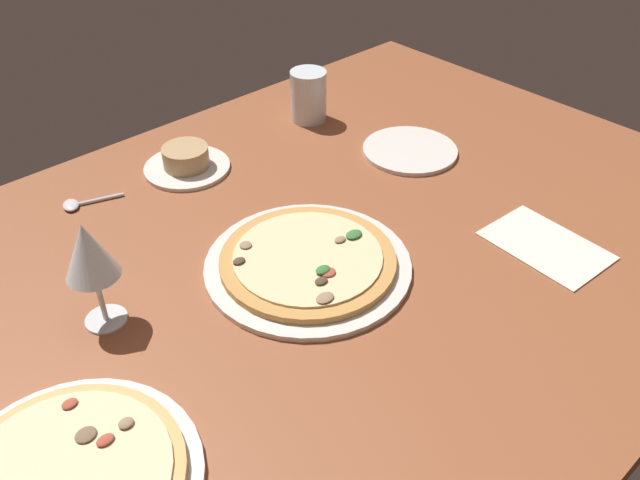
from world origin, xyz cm
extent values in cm
cube|color=brown|center=(0.00, 0.00, 2.00)|extent=(150.00, 110.00, 4.00)
cylinder|color=silver|center=(-7.45, -2.37, 4.50)|extent=(33.10, 33.10, 1.00)
cylinder|color=#C68C47|center=(-7.45, -2.37, 5.60)|extent=(28.13, 28.13, 1.20)
cylinder|color=beige|center=(-7.45, -2.37, 6.40)|extent=(23.77, 23.77, 0.40)
ellipsoid|color=#4C3828|center=(-10.29, -8.56, 6.86)|extent=(2.17, 1.65, 0.51)
ellipsoid|color=#387033|center=(-8.46, -6.98, 7.00)|extent=(2.50, 1.93, 0.80)
ellipsoid|color=#4C3828|center=(-16.47, 3.61, 6.85)|extent=(2.08, 1.60, 0.50)
ellipsoid|color=#937556|center=(-12.40, -11.63, 6.84)|extent=(2.96, 2.19, 0.48)
ellipsoid|color=#937556|center=(-1.10, -3.14, 6.85)|extent=(2.09, 1.50, 0.51)
ellipsoid|color=#387033|center=(1.44, -3.75, 6.92)|extent=(3.01, 2.18, 0.64)
ellipsoid|color=#937556|center=(-13.23, 6.12, 6.82)|extent=(2.04, 1.98, 0.44)
ellipsoid|color=#AD4733|center=(-8.09, -7.74, 6.82)|extent=(2.42, 2.25, 0.44)
cylinder|color=tan|center=(-53.29, -13.03, 5.60)|extent=(26.71, 26.71, 1.20)
cylinder|color=beige|center=(-53.29, -13.03, 6.40)|extent=(23.78, 23.78, 0.40)
ellipsoid|color=#937556|center=(-44.85, -11.66, 6.90)|extent=(1.91, 1.66, 0.59)
ellipsoid|color=#AD4733|center=(-48.45, -4.37, 6.84)|extent=(2.00, 1.57, 0.47)
ellipsoid|color=brown|center=(-49.13, -9.88, 6.83)|extent=(2.60, 2.28, 0.46)
ellipsoid|color=#AD4733|center=(-47.82, -12.11, 6.86)|extent=(2.21, 1.56, 0.52)
cylinder|color=silver|center=(-4.72, 36.11, 4.40)|extent=(16.74, 16.74, 0.80)
cylinder|color=tan|center=(-4.72, 36.11, 6.81)|extent=(8.96, 8.96, 4.03)
cylinder|color=silver|center=(-36.99, 8.71, 4.20)|extent=(6.11, 6.11, 0.40)
cylinder|color=silver|center=(-36.99, 8.71, 8.60)|extent=(0.80, 0.80, 8.39)
cone|color=silver|center=(-36.99, 8.71, 17.06)|extent=(7.56, 7.56, 8.54)
cone|color=maroon|center=(-36.99, 8.71, 14.17)|extent=(2.20, 2.20, 2.76)
cylinder|color=silver|center=(27.00, 35.77, 9.54)|extent=(7.87, 7.87, 11.07)
cylinder|color=silver|center=(27.00, 35.77, 8.22)|extent=(7.24, 7.24, 8.44)
cylinder|color=silver|center=(32.37, 10.86, 4.45)|extent=(19.23, 19.23, 0.90)
cube|color=silver|center=(25.43, -25.15, 4.15)|extent=(14.21, 20.17, 0.30)
ellipsoid|color=silver|center=(-27.50, 39.26, 4.50)|extent=(3.96, 4.70, 1.00)
cylinder|color=silver|center=(-23.07, 37.73, 4.35)|extent=(9.09, 3.73, 0.70)
camera|label=1|loc=(-61.19, -63.38, 72.10)|focal=37.17mm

